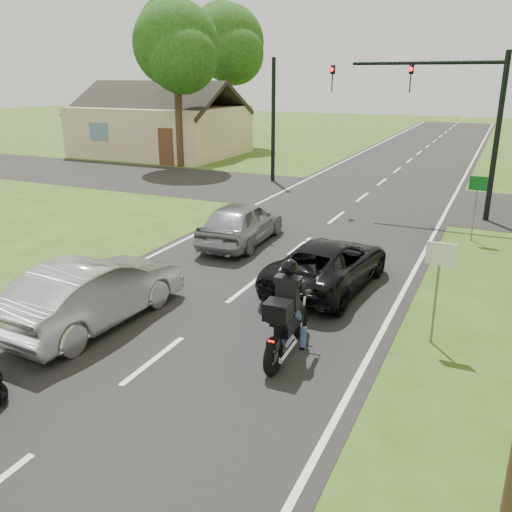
% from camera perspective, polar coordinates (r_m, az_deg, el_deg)
% --- Properties ---
extents(ground, '(140.00, 140.00, 0.00)m').
position_cam_1_polar(ground, '(10.71, -10.70, -10.74)').
color(ground, '#324B15').
rests_on(ground, ground).
extents(road, '(8.00, 100.00, 0.01)m').
position_cam_1_polar(road, '(19.10, 6.72, 2.68)').
color(road, black).
rests_on(road, ground).
extents(cross_road, '(60.00, 7.00, 0.01)m').
position_cam_1_polar(cross_road, '(24.72, 11.13, 6.08)').
color(cross_road, black).
rests_on(cross_road, ground).
extents(motorcycle_rider, '(0.65, 2.29, 1.97)m').
position_cam_1_polar(motorcycle_rider, '(10.36, 3.26, -6.64)').
color(motorcycle_rider, black).
rests_on(motorcycle_rider, ground).
extents(dark_suv, '(2.40, 4.59, 1.23)m').
position_cam_1_polar(dark_suv, '(13.85, 7.62, -0.82)').
color(dark_suv, black).
rests_on(dark_suv, road).
extents(silver_sedan, '(1.80, 4.53, 1.46)m').
position_cam_1_polar(silver_sedan, '(12.19, -16.68, -3.63)').
color(silver_sedan, '#BCBBC1').
rests_on(silver_sedan, road).
extents(silver_suv, '(1.84, 4.17, 1.40)m').
position_cam_1_polar(silver_suv, '(17.33, -1.53, 3.57)').
color(silver_suv, gray).
rests_on(silver_suv, road).
extents(traffic_signal, '(6.38, 0.44, 6.00)m').
position_cam_1_polar(traffic_signal, '(21.65, 19.35, 14.76)').
color(traffic_signal, black).
rests_on(traffic_signal, ground).
extents(signal_pole_far, '(0.20, 0.20, 6.00)m').
position_cam_1_polar(signal_pole_far, '(27.79, 1.83, 14.01)').
color(signal_pole_far, black).
rests_on(signal_pole_far, ground).
extents(sign_white, '(0.55, 0.07, 2.12)m').
position_cam_1_polar(sign_white, '(11.12, 18.70, -1.26)').
color(sign_white, slate).
rests_on(sign_white, ground).
extents(sign_green, '(0.55, 0.07, 2.12)m').
position_cam_1_polar(sign_green, '(18.84, 22.25, 6.19)').
color(sign_green, slate).
rests_on(sign_green, ground).
extents(tree_left_near, '(5.12, 4.96, 9.22)m').
position_cam_1_polar(tree_left_near, '(32.37, -8.22, 20.74)').
color(tree_left_near, '#332316').
rests_on(tree_left_near, ground).
extents(tree_left_far, '(5.76, 5.58, 10.14)m').
position_cam_1_polar(tree_left_far, '(42.02, -2.83, 21.15)').
color(tree_left_far, '#332316').
rests_on(tree_left_far, ground).
extents(house, '(10.20, 8.00, 4.84)m').
position_cam_1_polar(house, '(38.36, -9.92, 13.14)').
color(house, tan).
rests_on(house, ground).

